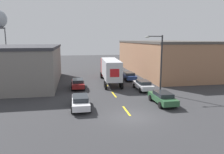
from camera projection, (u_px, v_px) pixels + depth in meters
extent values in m
plane|color=#333335|center=(131.00, 117.00, 20.23)|extent=(160.00, 160.00, 0.00)
cube|color=yellow|center=(126.00, 111.00, 22.04)|extent=(0.20, 2.99, 0.01)
cube|color=yellow|center=(114.00, 94.00, 28.54)|extent=(0.20, 2.99, 0.01)
cube|color=yellow|center=(106.00, 84.00, 35.05)|extent=(0.20, 2.99, 0.01)
cube|color=slate|center=(16.00, 66.00, 34.94)|extent=(13.20, 18.63, 5.70)
cube|color=#333338|center=(14.00, 47.00, 34.41)|extent=(13.40, 18.83, 0.40)
cube|color=#9E7051|center=(164.00, 58.00, 47.34)|extent=(13.61, 28.35, 6.36)
cube|color=#4C4742|center=(165.00, 42.00, 46.76)|extent=(13.81, 28.55, 0.40)
cube|color=#B21919|center=(107.00, 67.00, 40.93)|extent=(2.39, 2.77, 3.06)
cube|color=silver|center=(111.00, 69.00, 34.79)|extent=(2.91, 9.28, 2.86)
cube|color=red|center=(115.00, 73.00, 30.30)|extent=(1.29, 0.11, 1.14)
cylinder|color=black|center=(113.00, 74.00, 41.65)|extent=(0.34, 0.99, 0.97)
cylinder|color=black|center=(101.00, 75.00, 41.38)|extent=(0.34, 0.99, 0.97)
cylinder|color=black|center=(114.00, 75.00, 40.62)|extent=(0.34, 0.99, 0.97)
cylinder|color=black|center=(101.00, 76.00, 40.35)|extent=(0.34, 0.99, 0.97)
cylinder|color=black|center=(120.00, 84.00, 32.94)|extent=(0.34, 0.99, 0.97)
cylinder|color=black|center=(105.00, 84.00, 32.67)|extent=(0.34, 0.99, 0.97)
cylinder|color=black|center=(122.00, 86.00, 31.58)|extent=(0.34, 0.99, 0.97)
cylinder|color=black|center=(106.00, 86.00, 31.30)|extent=(0.34, 0.99, 0.97)
cube|color=navy|center=(129.00, 76.00, 38.66)|extent=(1.73, 4.74, 0.61)
cube|color=#23282D|center=(129.00, 73.00, 38.44)|extent=(1.52, 2.47, 0.43)
cylinder|color=black|center=(131.00, 76.00, 40.29)|extent=(0.22, 0.69, 0.69)
cylinder|color=black|center=(122.00, 77.00, 39.99)|extent=(0.22, 0.69, 0.69)
cylinder|color=black|center=(136.00, 79.00, 37.44)|extent=(0.22, 0.69, 0.69)
cylinder|color=black|center=(126.00, 80.00, 37.14)|extent=(0.22, 0.69, 0.69)
cube|color=#2D5B38|center=(162.00, 98.00, 24.29)|extent=(1.73, 4.74, 0.61)
cube|color=#23282D|center=(163.00, 94.00, 24.07)|extent=(1.52, 2.47, 0.43)
cylinder|color=black|center=(164.00, 97.00, 25.92)|extent=(0.22, 0.69, 0.69)
cylinder|color=black|center=(150.00, 98.00, 25.62)|extent=(0.22, 0.69, 0.69)
cylinder|color=black|center=(176.00, 104.00, 23.07)|extent=(0.22, 0.69, 0.69)
cylinder|color=black|center=(160.00, 105.00, 22.77)|extent=(0.22, 0.69, 0.69)
cube|color=maroon|center=(78.00, 84.00, 32.08)|extent=(1.73, 4.74, 0.61)
cube|color=#23282D|center=(78.00, 81.00, 31.85)|extent=(1.52, 2.47, 0.43)
cylinder|color=black|center=(83.00, 84.00, 33.71)|extent=(0.22, 0.69, 0.69)
cylinder|color=black|center=(72.00, 84.00, 33.41)|extent=(0.22, 0.69, 0.69)
cylinder|color=black|center=(84.00, 88.00, 30.86)|extent=(0.22, 0.69, 0.69)
cylinder|color=black|center=(72.00, 88.00, 30.56)|extent=(0.22, 0.69, 0.69)
cube|color=silver|center=(80.00, 102.00, 22.73)|extent=(1.73, 4.74, 0.61)
cube|color=#23282D|center=(80.00, 98.00, 22.50)|extent=(1.52, 2.47, 0.43)
cylinder|color=black|center=(88.00, 101.00, 24.36)|extent=(0.22, 0.69, 0.69)
cylinder|color=black|center=(72.00, 102.00, 24.06)|extent=(0.22, 0.69, 0.69)
cylinder|color=black|center=(90.00, 109.00, 21.51)|extent=(0.22, 0.69, 0.69)
cylinder|color=black|center=(72.00, 110.00, 21.21)|extent=(0.22, 0.69, 0.69)
cube|color=silver|center=(143.00, 85.00, 30.96)|extent=(1.73, 4.74, 0.61)
cube|color=#23282D|center=(143.00, 82.00, 30.74)|extent=(1.52, 2.47, 0.43)
cylinder|color=black|center=(145.00, 85.00, 32.59)|extent=(0.22, 0.69, 0.69)
cylinder|color=black|center=(134.00, 86.00, 32.29)|extent=(0.22, 0.69, 0.69)
cylinder|color=black|center=(152.00, 90.00, 29.74)|extent=(0.22, 0.69, 0.69)
cylinder|color=black|center=(140.00, 90.00, 29.44)|extent=(0.22, 0.69, 0.69)
cylinder|color=#47474C|center=(6.00, 46.00, 62.61)|extent=(0.28, 0.28, 10.42)
cylinder|color=#2D2D30|center=(161.00, 65.00, 28.49)|extent=(0.20, 0.20, 7.65)
cylinder|color=#2D2D30|center=(155.00, 36.00, 27.68)|extent=(2.01, 0.11, 0.11)
ellipsoid|color=silver|center=(147.00, 37.00, 27.52)|extent=(0.56, 0.32, 0.22)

